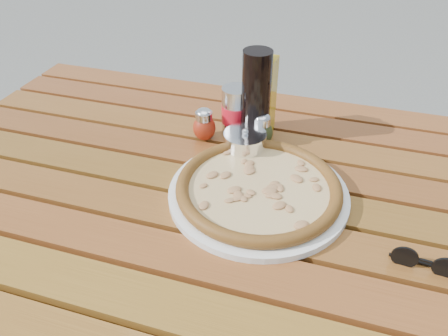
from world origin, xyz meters
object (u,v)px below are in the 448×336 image
(pepper_shaker, at_px, (204,125))
(olive_oil_cruet, at_px, (262,96))
(table, at_px, (221,212))
(pizza, at_px, (259,187))
(plate, at_px, (258,193))
(oregano_shaker, at_px, (261,130))
(parmesan_tin, at_px, (245,144))
(sunglasses, at_px, (425,263))
(dark_bottle, at_px, (256,97))
(soda_can, at_px, (236,112))

(pepper_shaker, height_order, olive_oil_cruet, olive_oil_cruet)
(table, relative_size, pizza, 3.23)
(plate, bearing_deg, table, 171.97)
(pizza, height_order, pepper_shaker, pepper_shaker)
(oregano_shaker, xyz_separation_m, parmesan_tin, (-0.02, -0.06, -0.01))
(plate, xyz_separation_m, oregano_shaker, (-0.04, 0.19, 0.03))
(table, distance_m, oregano_shaker, 0.21)
(oregano_shaker, relative_size, sunglasses, 0.74)
(table, distance_m, olive_oil_cruet, 0.29)
(parmesan_tin, bearing_deg, pepper_shaker, 159.54)
(pepper_shaker, xyz_separation_m, dark_bottle, (0.11, 0.04, 0.07))
(pepper_shaker, bearing_deg, sunglasses, -29.73)
(olive_oil_cruet, distance_m, parmesan_tin, 0.13)
(table, xyz_separation_m, olive_oil_cruet, (0.03, 0.23, 0.17))
(oregano_shaker, relative_size, parmesan_tin, 0.77)
(soda_can, bearing_deg, parmesan_tin, -61.86)
(plate, relative_size, sunglasses, 3.26)
(dark_bottle, xyz_separation_m, soda_can, (-0.05, 0.01, -0.05))
(pepper_shaker, bearing_deg, pizza, -44.58)
(dark_bottle, bearing_deg, sunglasses, -40.19)
(plate, xyz_separation_m, pizza, (-0.00, -0.00, 0.02))
(plate, distance_m, sunglasses, 0.32)
(oregano_shaker, bearing_deg, pizza, -78.14)
(dark_bottle, height_order, sunglasses, dark_bottle)
(table, height_order, pepper_shaker, pepper_shaker)
(pizza, bearing_deg, sunglasses, -18.55)
(table, relative_size, pepper_shaker, 17.07)
(pepper_shaker, distance_m, dark_bottle, 0.14)
(plate, height_order, dark_bottle, dark_bottle)
(olive_oil_cruet, xyz_separation_m, parmesan_tin, (-0.01, -0.12, -0.07))
(sunglasses, bearing_deg, table, 168.34)
(table, bearing_deg, parmesan_tin, 81.38)
(pizza, relative_size, olive_oil_cruet, 2.06)
(table, bearing_deg, sunglasses, -16.41)
(parmesan_tin, height_order, sunglasses, parmesan_tin)
(pizza, distance_m, sunglasses, 0.32)
(soda_can, bearing_deg, dark_bottle, -13.55)
(table, relative_size, oregano_shaker, 17.07)
(oregano_shaker, xyz_separation_m, dark_bottle, (-0.02, 0.02, 0.07))
(plate, relative_size, dark_bottle, 1.64)
(dark_bottle, xyz_separation_m, parmesan_tin, (-0.00, -0.08, -0.08))
(plate, relative_size, olive_oil_cruet, 1.71)
(plate, distance_m, oregano_shaker, 0.20)
(olive_oil_cruet, bearing_deg, plate, -77.70)
(table, distance_m, pepper_shaker, 0.22)
(dark_bottle, xyz_separation_m, sunglasses, (0.37, -0.31, -0.09))
(table, bearing_deg, oregano_shaker, 76.61)
(pepper_shaker, height_order, parmesan_tin, pepper_shaker)
(pizza, bearing_deg, soda_can, 116.90)
(sunglasses, bearing_deg, olive_oil_cruet, 140.69)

